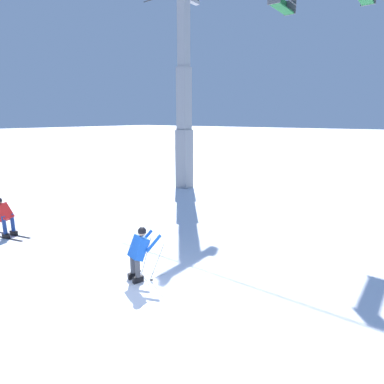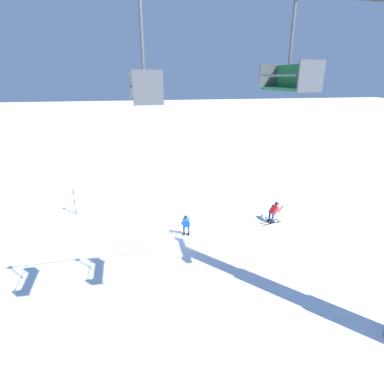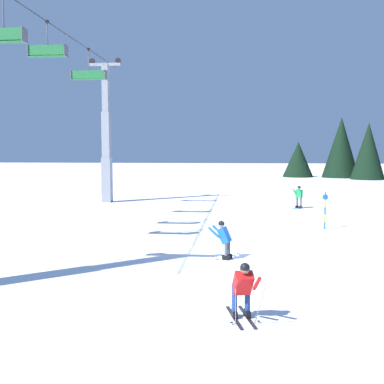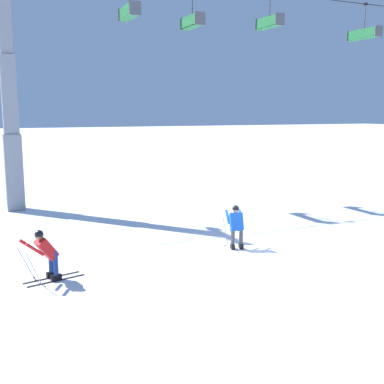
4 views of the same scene
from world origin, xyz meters
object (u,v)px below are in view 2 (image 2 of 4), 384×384
object	(u,v)px
skier_carving_main	(186,224)
skier_distant_uphill	(274,211)
chairlift_seat_second	(147,86)
trail_marker_pole	(74,201)
chairlift_seat_nearest	(291,77)

from	to	relation	value
skier_carving_main	skier_distant_uphill	distance (m)	6.23
chairlift_seat_second	trail_marker_pole	xyz separation A→B (m)	(4.36, -14.68, -8.03)
chairlift_seat_nearest	chairlift_seat_second	size ratio (longest dim) A/B	0.91
skier_carving_main	chairlift_seat_nearest	distance (m)	12.92
chairlift_seat_second	skier_distant_uphill	world-z (taller)	chairlift_seat_second
chairlift_seat_second	skier_distant_uphill	distance (m)	16.03
chairlift_seat_second	skier_distant_uphill	xyz separation A→B (m)	(-8.95, -10.43, -8.24)
chairlift_seat_second	chairlift_seat_nearest	bearing A→B (deg)	180.00
skier_carving_main	trail_marker_pole	bearing A→B (deg)	-34.59
chairlift_seat_nearest	chairlift_seat_second	distance (m)	3.34
skier_carving_main	chairlift_seat_second	size ratio (longest dim) A/B	0.78
skier_carving_main	trail_marker_pole	size ratio (longest dim) A/B	0.91
chairlift_seat_nearest	skier_distant_uphill	distance (m)	14.54
skier_carving_main	skier_distant_uphill	size ratio (longest dim) A/B	1.01
chairlift_seat_second	trail_marker_pole	distance (m)	17.30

